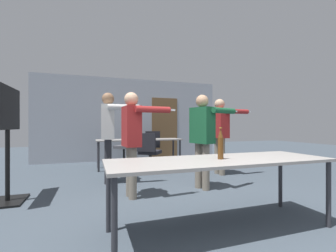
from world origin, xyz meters
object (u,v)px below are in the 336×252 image
object	(u,v)px
office_chair_mid_tucked	(149,154)
beer_bottle	(221,144)
office_chair_near_pushed	(126,148)
drink_cup	(132,137)
person_far_watching	(220,129)
office_chair_far_right	(151,147)
tv_screen	(7,131)
person_center_tall	(109,128)
person_left_plaid	(132,134)
person_right_polo	(203,132)

from	to	relation	value
office_chair_mid_tucked	beer_bottle	xyz separation A→B (m)	(0.02, -3.09, 0.47)
office_chair_near_pushed	drink_cup	size ratio (longest dim) A/B	10.14
office_chair_near_pushed	person_far_watching	bearing A→B (deg)	-103.50
office_chair_far_right	office_chair_mid_tucked	bearing A→B (deg)	-104.24
tv_screen	drink_cup	world-z (taller)	tv_screen
office_chair_near_pushed	beer_bottle	xyz separation A→B (m)	(0.34, -4.55, 0.46)
person_center_tall	office_chair_mid_tucked	distance (m)	1.32
office_chair_mid_tucked	office_chair_far_right	distance (m)	1.55
person_left_plaid	office_chair_near_pushed	bearing A→B (deg)	168.44
tv_screen	person_center_tall	bearing A→B (deg)	-64.41
person_left_plaid	person_center_tall	bearing A→B (deg)	-170.12
tv_screen	office_chair_near_pushed	xyz separation A→B (m)	(2.10, 2.82, -0.59)
tv_screen	office_chair_near_pushed	bearing A→B (deg)	-36.67
person_left_plaid	person_right_polo	bearing A→B (deg)	88.16
person_center_tall	person_right_polo	world-z (taller)	person_center_tall
office_chair_far_right	drink_cup	bearing A→B (deg)	-131.41
tv_screen	person_left_plaid	xyz separation A→B (m)	(1.74, -0.34, -0.05)
person_far_watching	person_right_polo	world-z (taller)	person_far_watching
person_left_plaid	beer_bottle	bearing A→B (deg)	21.86
person_left_plaid	person_far_watching	distance (m)	2.40
person_center_tall	person_left_plaid	xyz separation A→B (m)	(0.28, -1.04, -0.08)
office_chair_near_pushed	tv_screen	bearing A→B (deg)	179.73
person_right_polo	drink_cup	world-z (taller)	person_right_polo
person_center_tall	person_far_watching	size ratio (longest dim) A/B	1.02
office_chair_near_pushed	drink_cup	world-z (taller)	office_chair_near_pushed
person_far_watching	drink_cup	size ratio (longest dim) A/B	18.38
person_right_polo	beer_bottle	world-z (taller)	person_right_polo
tv_screen	person_right_polo	world-z (taller)	tv_screen
person_center_tall	office_chair_far_right	world-z (taller)	person_center_tall
person_far_watching	office_chair_mid_tucked	xyz separation A→B (m)	(-1.50, 0.70, -0.60)
tv_screen	person_left_plaid	world-z (taller)	tv_screen
office_chair_near_pushed	drink_cup	bearing A→B (deg)	-139.32
person_left_plaid	beer_bottle	xyz separation A→B (m)	(0.70, -1.39, -0.07)
person_center_tall	beer_bottle	bearing A→B (deg)	27.02
person_right_polo	office_chair_mid_tucked	world-z (taller)	person_right_polo
office_chair_far_right	person_left_plaid	bearing A→B (deg)	-107.08
person_center_tall	person_right_polo	xyz separation A→B (m)	(1.53, -0.97, -0.06)
person_left_plaid	office_chair_far_right	distance (m)	3.43
person_right_polo	office_chair_near_pushed	bearing A→B (deg)	177.23
office_chair_mid_tucked	office_chair_near_pushed	xyz separation A→B (m)	(-0.32, 1.46, 0.01)
tv_screen	person_left_plaid	distance (m)	1.78
tv_screen	office_chair_far_right	world-z (taller)	tv_screen
beer_bottle	person_far_watching	bearing A→B (deg)	58.26
person_center_tall	drink_cup	bearing A→B (deg)	158.72
tv_screen	office_chair_mid_tucked	size ratio (longest dim) A/B	1.80
person_far_watching	person_center_tall	bearing A→B (deg)	-94.42
person_far_watching	tv_screen	bearing A→B (deg)	-83.93
drink_cup	person_far_watching	bearing A→B (deg)	-39.20
person_right_polo	drink_cup	size ratio (longest dim) A/B	17.67
tv_screen	office_chair_far_right	distance (m)	4.09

